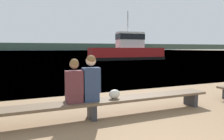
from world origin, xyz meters
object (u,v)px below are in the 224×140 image
object	(u,v)px
person_right	(91,81)
shopping_bag	(114,94)
bench_main	(92,104)
tugboat_red	(127,51)
person_left	(74,84)

from	to	relation	value
person_right	shopping_bag	distance (m)	0.70
bench_main	tugboat_red	size ratio (longest dim) A/B	0.60
person_left	bench_main	bearing A→B (deg)	-1.95
person_right	tugboat_red	distance (m)	24.19
person_left	shopping_bag	world-z (taller)	person_left
person_left	person_right	world-z (taller)	person_right
person_right	shopping_bag	xyz separation A→B (m)	(0.59, -0.00, -0.36)
person_left	shopping_bag	distance (m)	1.02
bench_main	tugboat_red	world-z (taller)	tugboat_red
person_left	tugboat_red	size ratio (longest dim) A/B	0.09
person_left	tugboat_red	bearing A→B (deg)	61.12
person_left	tugboat_red	world-z (taller)	tugboat_red
bench_main	person_left	bearing A→B (deg)	178.05
person_right	person_left	bearing A→B (deg)	179.41
bench_main	person_left	size ratio (longest dim) A/B	6.55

